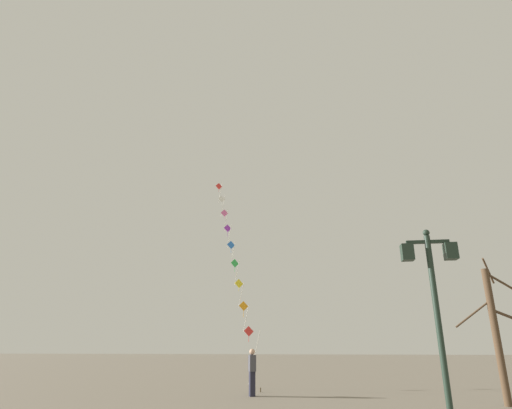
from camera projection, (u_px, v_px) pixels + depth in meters
ground_plane at (320, 384)px, 20.83m from camera, size 160.00×160.00×0.00m
twin_lantern_lamp_post at (433, 286)px, 9.87m from camera, size 1.29×0.28×4.54m
kite_train at (233, 254)px, 23.46m from camera, size 4.02×7.57×12.42m
kite_flyer at (252, 371)px, 16.14m from camera, size 0.36×0.62×1.71m
bare_tree at (496, 330)px, 13.92m from camera, size 2.50×1.26×4.75m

